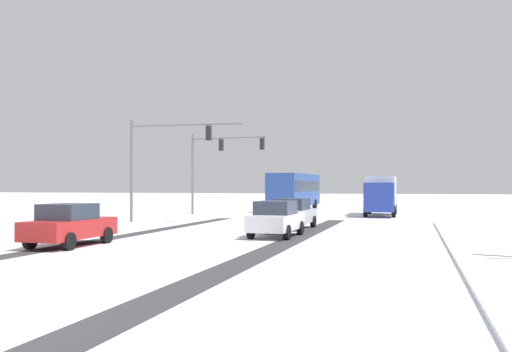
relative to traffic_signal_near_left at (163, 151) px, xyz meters
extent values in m
cube|color=#38383D|center=(10.21, -10.11, -4.50)|extent=(1.10, 30.72, 0.01)
cube|color=#38383D|center=(2.40, -10.11, -4.50)|extent=(0.97, 30.72, 0.01)
cylinder|color=slate|center=(-2.10, -0.15, -1.26)|extent=(0.18, 0.18, 6.50)
cylinder|color=slate|center=(1.55, 0.09, 1.59)|extent=(7.30, 0.60, 0.12)
cube|color=black|center=(3.01, 0.19, 1.04)|extent=(0.34, 0.26, 0.90)
sphere|color=black|center=(2.99, 0.35, 1.34)|extent=(0.20, 0.20, 0.20)
sphere|color=orange|center=(2.99, 0.35, 1.04)|extent=(0.20, 0.20, 0.20)
sphere|color=black|center=(2.99, 0.35, 0.74)|extent=(0.20, 0.20, 0.20)
cylinder|color=slate|center=(-2.10, 9.85, -1.26)|extent=(0.18, 0.18, 6.50)
cylinder|color=slate|center=(1.05, 9.64, 1.59)|extent=(6.30, 0.53, 0.12)
cube|color=black|center=(0.42, 9.69, 1.04)|extent=(0.34, 0.26, 0.90)
sphere|color=black|center=(0.43, 9.85, 1.34)|extent=(0.20, 0.20, 0.20)
sphere|color=orange|center=(0.43, 9.85, 1.04)|extent=(0.20, 0.20, 0.20)
sphere|color=black|center=(0.43, 9.85, 0.74)|extent=(0.20, 0.20, 0.20)
cube|color=black|center=(3.88, 9.46, 1.04)|extent=(0.34, 0.26, 0.90)
sphere|color=black|center=(3.89, 9.62, 1.34)|extent=(0.20, 0.20, 0.20)
sphere|color=orange|center=(3.89, 9.62, 1.04)|extent=(0.20, 0.20, 0.20)
sphere|color=black|center=(3.89, 9.62, 0.74)|extent=(0.20, 0.20, 0.20)
cube|color=#B7BABF|center=(8.93, -2.61, -3.84)|extent=(1.94, 4.19, 0.70)
cube|color=#2D3847|center=(8.92, -2.76, -3.19)|extent=(1.67, 1.99, 0.60)
cylinder|color=black|center=(8.20, -1.29, -4.19)|extent=(0.26, 0.65, 0.64)
cylinder|color=black|center=(9.81, -1.38, -4.19)|extent=(0.26, 0.65, 0.64)
cylinder|color=black|center=(8.05, -3.83, -4.19)|extent=(0.26, 0.65, 0.64)
cylinder|color=black|center=(9.66, -3.92, -4.19)|extent=(0.26, 0.65, 0.64)
cube|color=silver|center=(9.20, -7.37, -3.84)|extent=(1.80, 4.14, 0.70)
cube|color=#2D3847|center=(9.20, -7.52, -3.19)|extent=(1.60, 1.94, 0.60)
cylinder|color=black|center=(8.43, -6.08, -4.19)|extent=(0.24, 0.65, 0.64)
cylinder|color=black|center=(10.04, -6.12, -4.19)|extent=(0.24, 0.65, 0.64)
cylinder|color=black|center=(8.37, -8.62, -4.19)|extent=(0.24, 0.65, 0.64)
cylinder|color=black|center=(9.98, -8.66, -4.19)|extent=(0.24, 0.65, 0.64)
cube|color=red|center=(2.53, -13.21, -3.84)|extent=(1.76, 4.12, 0.70)
cube|color=#2D3847|center=(2.53, -13.36, -3.19)|extent=(1.59, 1.92, 0.60)
cylinder|color=black|center=(1.70, -11.95, -4.19)|extent=(0.23, 0.64, 0.64)
cylinder|color=black|center=(3.32, -11.93, -4.19)|extent=(0.23, 0.64, 0.64)
cylinder|color=black|center=(1.74, -14.49, -4.19)|extent=(0.23, 0.64, 0.64)
cylinder|color=black|center=(3.36, -14.47, -4.19)|extent=(0.23, 0.64, 0.64)
cube|color=#284793|center=(4.59, 18.35, -2.58)|extent=(2.81, 11.07, 2.90)
cube|color=#283342|center=(4.59, 18.35, -2.23)|extent=(2.83, 10.19, 0.90)
cylinder|color=black|center=(5.67, 14.47, -4.03)|extent=(0.33, 0.97, 0.96)
cylinder|color=black|center=(3.29, 14.54, -4.03)|extent=(0.33, 0.97, 0.96)
cylinder|color=black|center=(5.87, 21.62, -4.03)|extent=(0.33, 0.97, 0.96)
cylinder|color=black|center=(3.50, 21.69, -4.03)|extent=(0.33, 0.97, 0.96)
cube|color=#233899|center=(12.76, 9.17, -3.04)|extent=(2.13, 2.23, 2.10)
cube|color=silver|center=(12.72, 12.87, -2.79)|extent=(2.26, 5.23, 2.60)
cylinder|color=black|center=(13.77, 9.62, -4.09)|extent=(0.29, 0.84, 0.84)
cylinder|color=black|center=(11.75, 9.59, -4.09)|extent=(0.29, 0.84, 0.84)
cylinder|color=black|center=(13.71, 14.31, -4.09)|extent=(0.29, 0.84, 0.84)
cylinder|color=black|center=(11.69, 14.28, -4.09)|extent=(0.29, 0.84, 0.84)
camera|label=1|loc=(15.13, -31.27, -2.21)|focal=38.28mm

